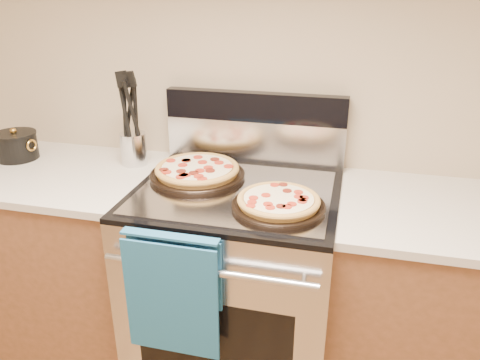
% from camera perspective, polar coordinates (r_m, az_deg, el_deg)
% --- Properties ---
extents(wall_back, '(4.00, 0.00, 4.00)m').
position_cam_1_polar(wall_back, '(1.96, 2.18, 14.58)').
color(wall_back, tan).
rests_on(wall_back, ground).
extents(range_body, '(0.76, 0.68, 0.90)m').
position_cam_1_polar(range_body, '(1.99, -0.36, -13.54)').
color(range_body, '#B7B7BC').
rests_on(range_body, ground).
extents(oven_window, '(0.56, 0.01, 0.40)m').
position_cam_1_polar(oven_window, '(1.75, -3.24, -19.89)').
color(oven_window, black).
rests_on(oven_window, range_body).
extents(cooktop, '(0.76, 0.68, 0.02)m').
position_cam_1_polar(cooktop, '(1.76, -0.40, -1.42)').
color(cooktop, black).
rests_on(cooktop, range_body).
extents(backsplash_lower, '(0.76, 0.06, 0.18)m').
position_cam_1_polar(backsplash_lower, '(2.00, 1.80, 4.76)').
color(backsplash_lower, silver).
rests_on(backsplash_lower, cooktop).
extents(backsplash_upper, '(0.76, 0.06, 0.12)m').
position_cam_1_polar(backsplash_upper, '(1.96, 1.85, 8.92)').
color(backsplash_upper, black).
rests_on(backsplash_upper, backsplash_lower).
extents(oven_handle, '(0.70, 0.03, 0.03)m').
position_cam_1_polar(oven_handle, '(1.50, -4.00, -11.07)').
color(oven_handle, silver).
rests_on(oven_handle, range_body).
extents(dish_towel, '(0.32, 0.05, 0.42)m').
position_cam_1_polar(dish_towel, '(1.59, -8.13, -13.38)').
color(dish_towel, '#1A5585').
rests_on(dish_towel, oven_handle).
extents(foil_sheet, '(0.70, 0.55, 0.01)m').
position_cam_1_polar(foil_sheet, '(1.73, -0.64, -1.43)').
color(foil_sheet, gray).
rests_on(foil_sheet, cooktop).
extents(cabinet_left, '(1.00, 0.62, 0.88)m').
position_cam_1_polar(cabinet_left, '(2.36, -21.64, -9.30)').
color(cabinet_left, brown).
rests_on(cabinet_left, ground).
extents(countertop_left, '(1.02, 0.64, 0.03)m').
position_cam_1_polar(countertop_left, '(2.16, -23.38, 0.99)').
color(countertop_left, beige).
rests_on(countertop_left, cabinet_left).
extents(cabinet_right, '(1.00, 0.62, 0.88)m').
position_cam_1_polar(cabinet_right, '(2.04, 25.57, -15.56)').
color(cabinet_right, brown).
rests_on(cabinet_right, ground).
extents(pepperoni_pizza_back, '(0.40, 0.40, 0.05)m').
position_cam_1_polar(pepperoni_pizza_back, '(1.85, -5.23, 1.07)').
color(pepperoni_pizza_back, '#A87733').
rests_on(pepperoni_pizza_back, foil_sheet).
extents(pepperoni_pizza_front, '(0.40, 0.40, 0.04)m').
position_cam_1_polar(pepperoni_pizza_front, '(1.60, 4.72, -2.73)').
color(pepperoni_pizza_front, '#A87733').
rests_on(pepperoni_pizza_front, foil_sheet).
extents(utensil_crock, '(0.13, 0.13, 0.14)m').
position_cam_1_polar(utensil_crock, '(2.06, -12.84, 3.74)').
color(utensil_crock, silver).
rests_on(utensil_crock, countertop_left).
extents(saucepan, '(0.21, 0.21, 0.11)m').
position_cam_1_polar(saucepan, '(2.30, -25.61, 3.67)').
color(saucepan, black).
rests_on(saucepan, countertop_left).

